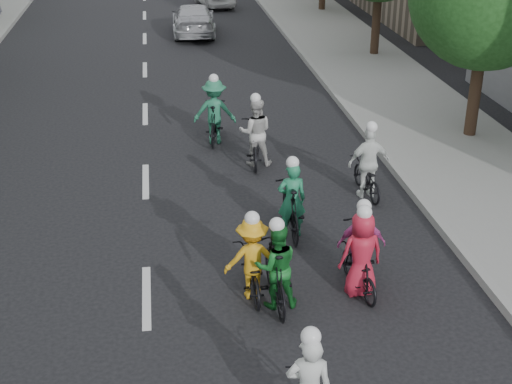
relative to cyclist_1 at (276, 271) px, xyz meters
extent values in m
plane|color=black|center=(-2.21, 0.49, -0.65)|extent=(120.00, 120.00, 0.00)
cube|color=gray|center=(5.79, 10.49, -0.57)|extent=(4.00, 80.00, 0.15)
cube|color=#999993|center=(3.84, 10.49, -0.56)|extent=(0.18, 80.00, 0.18)
cylinder|color=black|center=(6.59, 7.09, 0.49)|extent=(0.32, 0.32, 2.27)
cylinder|color=black|center=(6.59, 16.09, 0.60)|extent=(0.32, 0.32, 2.48)
sphere|color=white|center=(-0.12, -3.23, 1.02)|extent=(0.26, 0.26, 0.26)
imported|color=black|center=(0.00, 0.04, -0.09)|extent=(0.54, 1.86, 1.12)
imported|color=#186C27|center=(0.00, -0.06, 0.12)|extent=(0.75, 0.59, 1.53)
sphere|color=white|center=(0.00, -0.06, 0.91)|extent=(0.26, 0.26, 0.26)
imported|color=black|center=(-0.36, 0.37, -0.23)|extent=(0.58, 1.59, 0.83)
imported|color=#EFA71A|center=(-0.36, 0.27, 0.11)|extent=(0.98, 0.57, 1.51)
sphere|color=white|center=(-0.36, 0.27, 0.88)|extent=(0.26, 0.26, 0.26)
imported|color=black|center=(1.64, 0.61, -0.11)|extent=(0.68, 1.84, 1.08)
imported|color=#D24AA2|center=(1.64, 0.51, 0.09)|extent=(0.90, 0.44, 1.48)
sphere|color=white|center=(1.64, 0.51, 0.85)|extent=(0.26, 0.26, 0.26)
imported|color=black|center=(1.52, 0.19, -0.24)|extent=(0.70, 1.58, 0.81)
imported|color=red|center=(1.52, 0.09, 0.14)|extent=(0.82, 0.59, 1.58)
sphere|color=white|center=(1.52, 0.09, 0.96)|extent=(0.26, 0.26, 0.26)
imported|color=black|center=(0.73, 2.48, -0.10)|extent=(0.56, 1.84, 1.10)
imported|color=#238256|center=(0.73, 2.38, 0.14)|extent=(0.58, 0.39, 1.58)
sphere|color=white|center=(0.73, 2.38, 0.96)|extent=(0.26, 0.26, 0.26)
imported|color=black|center=(0.54, 6.27, -0.14)|extent=(0.92, 2.00, 1.01)
imported|color=silver|center=(0.54, 6.17, 0.21)|extent=(0.91, 0.75, 1.70)
sphere|color=white|center=(0.54, 6.17, 1.08)|extent=(0.26, 0.26, 0.26)
imported|color=black|center=(-0.33, 7.92, -0.09)|extent=(0.83, 1.90, 1.11)
imported|color=#287955|center=(-0.33, 7.82, 0.23)|extent=(1.23, 0.84, 1.76)
sphere|color=white|center=(-0.33, 7.82, 1.13)|extent=(0.26, 0.26, 0.26)
imported|color=black|center=(2.78, 4.03, -0.23)|extent=(0.67, 1.62, 0.83)
imported|color=white|center=(2.78, 3.93, 0.18)|extent=(1.00, 0.48, 1.66)
sphere|color=white|center=(2.78, 3.93, 1.03)|extent=(0.26, 0.26, 0.26)
imported|color=silver|center=(-0.07, 21.05, 0.00)|extent=(1.96, 4.49, 1.29)
camera|label=1|loc=(-1.80, -10.22, 6.34)|focal=50.00mm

